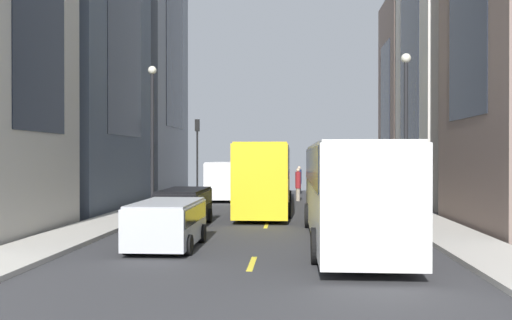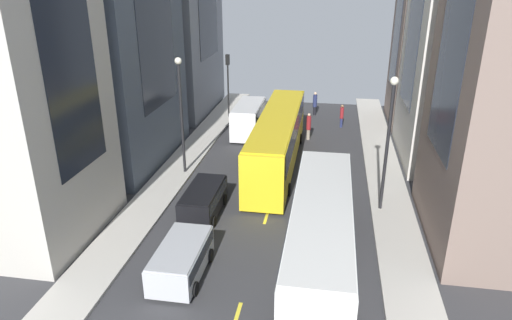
% 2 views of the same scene
% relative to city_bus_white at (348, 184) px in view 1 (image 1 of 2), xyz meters
% --- Properties ---
extents(ground_plane, '(40.08, 40.08, 0.00)m').
position_rel_city_bus_white_xyz_m(ground_plane, '(3.02, -8.69, -2.01)').
color(ground_plane, '#333335').
extents(sidewalk_west, '(2.34, 44.00, 0.15)m').
position_rel_city_bus_white_xyz_m(sidewalk_west, '(-3.85, -8.69, -1.93)').
color(sidewalk_west, '#B2ADA3').
rests_on(sidewalk_west, ground).
extents(sidewalk_east, '(2.34, 44.00, 0.15)m').
position_rel_city_bus_white_xyz_m(sidewalk_east, '(9.89, -8.69, -1.93)').
color(sidewalk_east, '#B2ADA3').
rests_on(sidewalk_east, ground).
extents(lane_stripe_0, '(0.16, 2.00, 0.01)m').
position_rel_city_bus_white_xyz_m(lane_stripe_0, '(3.02, -29.69, -2.00)').
color(lane_stripe_0, yellow).
rests_on(lane_stripe_0, ground).
extents(lane_stripe_1, '(0.16, 2.00, 0.01)m').
position_rel_city_bus_white_xyz_m(lane_stripe_1, '(3.02, -21.29, -2.00)').
color(lane_stripe_1, yellow).
rests_on(lane_stripe_1, ground).
extents(lane_stripe_2, '(0.16, 2.00, 0.01)m').
position_rel_city_bus_white_xyz_m(lane_stripe_2, '(3.02, -12.89, -2.00)').
color(lane_stripe_2, yellow).
rests_on(lane_stripe_2, ground).
extents(lane_stripe_3, '(0.16, 2.00, 0.01)m').
position_rel_city_bus_white_xyz_m(lane_stripe_3, '(3.02, -4.49, -2.00)').
color(lane_stripe_3, yellow).
rests_on(lane_stripe_3, ground).
extents(lane_stripe_4, '(0.16, 2.00, 0.01)m').
position_rel_city_bus_white_xyz_m(lane_stripe_4, '(3.02, 3.91, -2.00)').
color(lane_stripe_4, yellow).
rests_on(lane_stripe_4, ground).
extents(building_west_0, '(9.83, 7.08, 15.01)m').
position_rel_city_bus_white_xyz_m(building_west_0, '(-10.09, -23.63, 5.50)').
color(building_west_0, '#7A665B').
rests_on(building_west_0, ground).
extents(building_west_1, '(9.72, 9.10, 17.51)m').
position_rel_city_bus_white_xyz_m(building_west_1, '(-10.03, -15.02, 6.74)').
color(building_west_1, beige).
rests_on(building_west_1, ground).
extents(building_east_0, '(8.46, 10.97, 23.32)m').
position_rel_city_bus_white_xyz_m(building_east_0, '(15.45, -24.09, 9.65)').
color(building_east_0, slate).
rests_on(building_east_0, ground).
extents(building_east_1, '(6.11, 11.03, 18.21)m').
position_rel_city_bus_white_xyz_m(building_east_1, '(14.29, -11.25, 7.10)').
color(building_east_1, '#4C5666').
rests_on(building_east_1, ground).
extents(city_bus_white, '(2.80, 12.34, 3.35)m').
position_rel_city_bus_white_xyz_m(city_bus_white, '(0.00, 0.00, 0.00)').
color(city_bus_white, silver).
rests_on(city_bus_white, ground).
extents(streetcar_yellow, '(2.70, 14.90, 3.59)m').
position_rel_city_bus_white_xyz_m(streetcar_yellow, '(3.33, -11.78, 0.12)').
color(streetcar_yellow, yellow).
rests_on(streetcar_yellow, ground).
extents(delivery_van_white, '(2.25, 5.50, 2.58)m').
position_rel_city_bus_white_xyz_m(delivery_van_white, '(6.46, -17.83, -0.50)').
color(delivery_van_white, white).
rests_on(delivery_van_white, ground).
extents(car_silver_0, '(2.08, 4.01, 1.50)m').
position_rel_city_bus_white_xyz_m(car_silver_0, '(5.95, 1.51, -1.12)').
color(car_silver_0, '#B7BABF').
rests_on(car_silver_0, ground).
extents(car_silver_1, '(2.07, 4.00, 1.58)m').
position_rel_city_bus_white_xyz_m(car_silver_1, '(4.20, -24.11, -1.08)').
color(car_silver_1, '#B7BABF').
rests_on(car_silver_1, ground).
extents(car_black_2, '(1.93, 4.12, 1.57)m').
position_rel_city_bus_white_xyz_m(car_black_2, '(6.50, -4.07, -1.08)').
color(car_black_2, black).
rests_on(car_black_2, ground).
extents(pedestrian_waiting_curb, '(0.39, 0.39, 2.17)m').
position_rel_city_bus_white_xyz_m(pedestrian_waiting_curb, '(1.38, -24.43, -0.86)').
color(pedestrian_waiting_curb, black).
rests_on(pedestrian_waiting_curb, ground).
extents(pedestrian_crossing_near, '(0.31, 0.31, 2.01)m').
position_rel_city_bus_white_xyz_m(pedestrian_crossing_near, '(-1.07, -21.00, -0.92)').
color(pedestrian_crossing_near, navy).
rests_on(pedestrian_crossing_near, ground).
extents(pedestrian_walking_far, '(0.36, 0.36, 2.17)m').
position_rel_city_bus_white_xyz_m(pedestrian_walking_far, '(1.54, -17.37, -0.85)').
color(pedestrian_walking_far, gray).
rests_on(pedestrian_walking_far, ground).
extents(traffic_light_near_corner, '(0.32, 0.44, 5.62)m').
position_rel_city_bus_white_xyz_m(traffic_light_near_corner, '(9.13, -22.20, 2.07)').
color(traffic_light_near_corner, black).
rests_on(traffic_light_near_corner, ground).
extents(streetlamp_near, '(0.44, 0.44, 7.44)m').
position_rel_city_bus_white_xyz_m(streetlamp_near, '(-3.18, -6.09, 2.67)').
color(streetlamp_near, black).
rests_on(streetlamp_near, ground).
extents(streetlamp_far, '(0.44, 0.44, 7.53)m').
position_rel_city_bus_white_xyz_m(streetlamp_far, '(9.23, -9.25, 2.71)').
color(streetlamp_far, black).
rests_on(streetlamp_far, ground).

